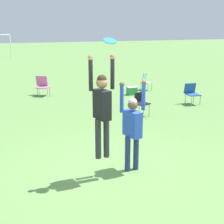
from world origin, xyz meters
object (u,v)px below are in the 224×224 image
(frisbee, at_px, (110,41))
(camping_chair_1, at_px, (145,80))
(person_defending, at_px, (132,125))
(camping_chair_3, at_px, (192,92))
(camping_chair_4, at_px, (140,101))
(cooler_box, at_px, (132,91))
(person_jumping, at_px, (102,105))
(camping_chair_2, at_px, (42,85))

(frisbee, distance_m, camping_chair_1, 9.92)
(camping_chair_1, bearing_deg, person_defending, 19.73)
(camping_chair_3, distance_m, camping_chair_4, 2.81)
(frisbee, xyz_separation_m, camping_chair_1, (5.31, 8.05, -2.31))
(camping_chair_1, height_order, cooler_box, camping_chair_1)
(person_jumping, bearing_deg, camping_chair_3, -60.56)
(camping_chair_2, xyz_separation_m, cooler_box, (3.83, -1.47, -0.32))
(frisbee, xyz_separation_m, camping_chair_4, (2.86, 4.02, -2.29))
(frisbee, distance_m, camping_chair_2, 9.06)
(person_jumping, height_order, camping_chair_2, person_jumping)
(frisbee, relative_size, cooler_box, 0.57)
(frisbee, height_order, camping_chair_3, frisbee)
(person_jumping, bearing_deg, camping_chair_4, -46.78)
(person_defending, bearing_deg, frisbee, -81.38)
(frisbee, relative_size, camping_chair_2, 0.27)
(camping_chair_1, relative_size, cooler_box, 2.00)
(person_jumping, height_order, camping_chair_4, person_jumping)
(camping_chair_1, xyz_separation_m, camping_chair_3, (0.28, -3.34, 0.01))
(camping_chair_3, distance_m, cooler_box, 2.96)
(person_defending, height_order, camping_chair_1, person_defending)
(person_jumping, relative_size, frisbee, 8.50)
(camping_chair_3, bearing_deg, camping_chair_2, -29.28)
(person_jumping, xyz_separation_m, camping_chair_4, (3.00, 3.95, -1.06))
(frisbee, bearing_deg, camping_chair_1, 56.61)
(person_jumping, distance_m, camping_chair_2, 8.77)
(person_defending, xyz_separation_m, camping_chair_1, (4.71, 7.86, -0.56))
(camping_chair_1, distance_m, camping_chair_3, 3.35)
(frisbee, bearing_deg, camping_chair_3, 40.18)
(person_jumping, xyz_separation_m, camping_chair_1, (5.45, 7.98, -1.08))
(person_jumping, xyz_separation_m, cooler_box, (4.31, 7.22, -1.38))
(camping_chair_1, xyz_separation_m, camping_chair_2, (-4.97, 0.71, 0.02))
(person_defending, relative_size, camping_chair_4, 2.41)
(camping_chair_1, relative_size, camping_chair_2, 0.96)
(camping_chair_3, bearing_deg, camping_chair_4, 22.58)
(camping_chair_2, distance_m, camping_chair_4, 5.37)
(camping_chair_3, bearing_deg, camping_chair_1, -76.91)
(frisbee, bearing_deg, cooler_box, 60.24)
(cooler_box, bearing_deg, camping_chair_4, -111.88)
(person_defending, bearing_deg, camping_chair_3, 122.56)
(person_defending, distance_m, camping_chair_4, 4.48)
(camping_chair_1, height_order, camping_chair_4, camping_chair_1)
(person_defending, relative_size, cooler_box, 4.65)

